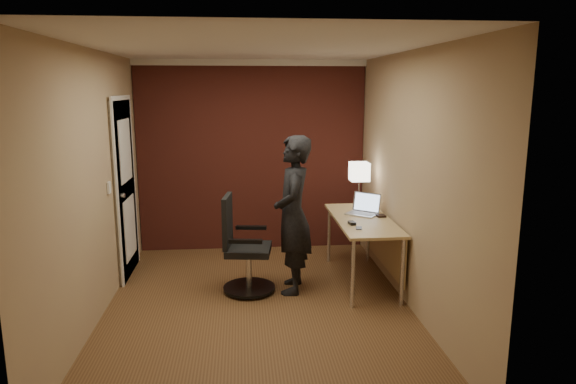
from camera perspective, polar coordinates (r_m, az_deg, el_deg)
The scene contains 9 objects.
room at distance 6.39m, azimuth -6.41°, elevation 4.46°, with size 4.00×4.00×4.00m.
desk at distance 5.77m, azimuth 8.95°, elevation -4.12°, with size 0.60×1.50×0.73m.
desk_lamp at distance 6.24m, azimuth 7.93°, elevation 2.20°, with size 0.22×0.22×0.54m.
laptop at distance 5.92m, azimuth 8.46°, elevation -1.80°, with size 0.42×0.41×0.23m.
mouse at distance 5.45m, azimuth 7.11°, elevation -3.44°, with size 0.06×0.10×0.03m, color black.
phone at distance 5.31m, azimuth 7.88°, elevation -3.99°, with size 0.06×0.12×0.01m, color black.
wallet at distance 5.83m, azimuth 10.27°, elevation -2.61°, with size 0.09×0.11×0.02m, color black.
office_chair at distance 5.48m, azimuth -5.08°, elevation -6.52°, with size 0.56×0.61×1.02m.
person at distance 5.39m, azimuth 0.55°, elevation -2.55°, with size 0.61×0.40×1.67m, color black.
Camera 1 is at (-0.14, -4.80, 2.14)m, focal length 32.00 mm.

